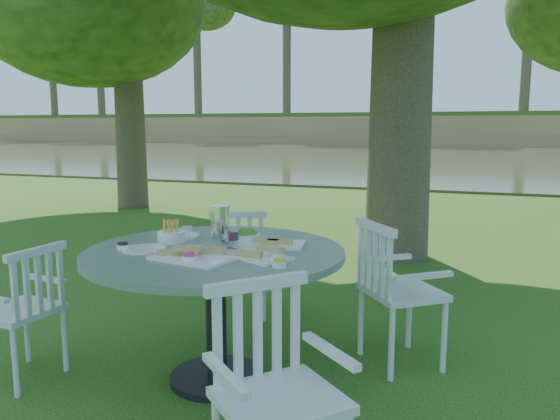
% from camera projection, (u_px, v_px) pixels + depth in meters
% --- Properties ---
extents(ground, '(140.00, 140.00, 0.00)m').
position_uv_depth(ground, '(271.00, 322.00, 4.24)').
color(ground, '#1D410D').
rests_on(ground, ground).
extents(table, '(1.50, 1.50, 0.80)m').
position_uv_depth(table, '(215.00, 273.00, 3.16)').
color(table, black).
rests_on(table, ground).
extents(chair_ne, '(0.63, 0.63, 0.92)m').
position_uv_depth(chair_ne, '(390.00, 283.00, 3.40)').
color(chair_ne, silver).
rests_on(chair_ne, ground).
extents(chair_nw, '(0.56, 0.54, 0.86)m').
position_uv_depth(chair_nw, '(239.00, 255.00, 4.26)').
color(chair_nw, silver).
rests_on(chair_nw, ground).
extents(chair_sw, '(0.42, 0.44, 0.82)m').
position_uv_depth(chair_sw, '(28.00, 303.00, 3.19)').
color(chair_sw, silver).
rests_on(chair_sw, ground).
extents(chair_se, '(0.62, 0.62, 0.89)m').
position_uv_depth(chair_se, '(270.00, 376.00, 2.16)').
color(chair_se, silver).
rests_on(chair_se, ground).
extents(tableware, '(1.06, 0.80, 0.23)m').
position_uv_depth(tableware, '(214.00, 239.00, 3.20)').
color(tableware, white).
rests_on(tableware, table).
extents(river, '(100.00, 28.00, 0.12)m').
position_uv_depth(river, '(446.00, 158.00, 25.60)').
color(river, '#393B23').
rests_on(river, ground).
extents(far_bank, '(100.00, 18.00, 15.20)m').
position_uv_depth(far_bank, '(468.00, 49.00, 41.22)').
color(far_bank, '#9E7B4A').
rests_on(far_bank, ground).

